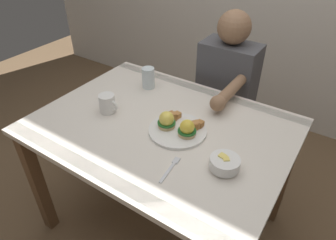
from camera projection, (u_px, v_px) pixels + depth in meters
The scene contains 8 objects.
ground_plane at pixel (163, 220), 1.87m from camera, with size 6.00×6.00×0.00m, color brown.
dining_table at pixel (162, 141), 1.50m from camera, with size 1.20×0.90×0.74m.
eggs_benedict_plate at pixel (178, 127), 1.38m from camera, with size 0.27×0.27×0.09m.
fruit_bowl at pixel (225, 164), 1.18m from camera, with size 0.12×0.12×0.06m.
coffee_mug at pixel (108, 103), 1.50m from camera, with size 0.11×0.08×0.09m.
fork at pixel (171, 168), 1.20m from camera, with size 0.03×0.16×0.00m.
water_glass_near at pixel (148, 79), 1.71m from camera, with size 0.07×0.07×0.12m.
diner_person at pixel (225, 91), 1.87m from camera, with size 0.34×0.54×1.14m.
Camera 1 is at (0.67, -0.95, 1.60)m, focal length 32.20 mm.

